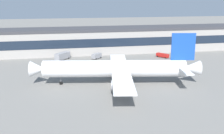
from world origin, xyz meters
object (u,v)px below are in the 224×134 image
at_px(airliner, 117,69).
at_px(belt_loader, 162,55).
at_px(fuel_truck, 63,56).
at_px(crew_van, 96,56).

height_order(airliner, belt_loader, airliner).
relative_size(airliner, fuel_truck, 6.85).
distance_m(crew_van, fuel_truck, 15.87).
distance_m(airliner, fuel_truck, 45.04).
height_order(airliner, fuel_truck, airliner).
relative_size(crew_van, fuel_truck, 0.64).
bearing_deg(crew_van, airliner, -88.27).
xyz_separation_m(airliner, crew_van, (-1.21, 40.17, -4.00)).
height_order(crew_van, belt_loader, crew_van).
bearing_deg(belt_loader, airliner, -129.90).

